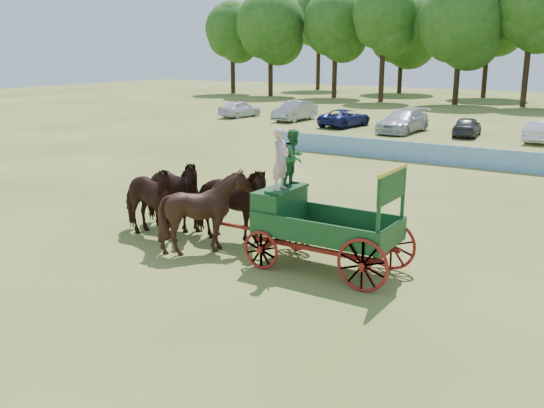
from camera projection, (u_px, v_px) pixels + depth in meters
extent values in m
plane|color=#A7984B|center=(370.00, 294.00, 14.94)|extent=(160.00, 160.00, 0.00)
imported|color=black|center=(146.00, 201.00, 19.06)|extent=(3.07, 1.75, 2.45)
imported|color=black|center=(170.00, 194.00, 19.95)|extent=(2.98, 1.49, 2.45)
imported|color=black|center=(206.00, 211.00, 17.80)|extent=(2.49, 2.29, 2.46)
imported|color=black|center=(229.00, 204.00, 18.70)|extent=(3.04, 1.67, 2.45)
cube|color=#9A240F|center=(279.00, 239.00, 17.26)|extent=(0.12, 2.00, 0.12)
cube|color=#9A240F|center=(378.00, 258.00, 15.69)|extent=(0.12, 2.00, 0.12)
cube|color=#9A240F|center=(317.00, 250.00, 15.99)|extent=(3.80, 0.10, 0.12)
cube|color=#9A240F|center=(335.00, 239.00, 16.89)|extent=(3.80, 0.10, 0.12)
cube|color=#9A240F|center=(253.00, 229.00, 17.69)|extent=(2.80, 0.09, 0.09)
cube|color=#18481E|center=(326.00, 234.00, 16.37)|extent=(3.80, 1.80, 0.10)
cube|color=#18481E|center=(311.00, 232.00, 15.58)|extent=(3.80, 0.06, 0.55)
cube|color=#18481E|center=(341.00, 216.00, 17.02)|extent=(3.80, 0.06, 0.55)
cube|color=#18481E|center=(393.00, 235.00, 15.32)|extent=(0.06, 1.80, 0.55)
cube|color=#18481E|center=(280.00, 207.00, 17.02)|extent=(0.85, 1.70, 1.05)
cube|color=#18481E|center=(287.00, 188.00, 16.75)|extent=(0.55, 1.50, 0.08)
cube|color=#18481E|center=(268.00, 212.00, 17.27)|extent=(0.10, 1.60, 0.65)
cube|color=#18481E|center=(274.00, 223.00, 17.25)|extent=(0.55, 1.60, 0.06)
cube|color=#18481E|center=(378.00, 217.00, 14.54)|extent=(0.08, 0.08, 1.80)
cube|color=#18481E|center=(403.00, 203.00, 15.85)|extent=(0.08, 0.08, 1.80)
cube|color=#18481E|center=(392.00, 186.00, 15.05)|extent=(0.07, 1.75, 0.75)
cube|color=gold|center=(393.00, 171.00, 14.95)|extent=(0.08, 1.80, 0.09)
cube|color=gold|center=(391.00, 186.00, 15.07)|extent=(0.02, 1.30, 0.12)
torus|color=#9A240F|center=(261.00, 250.00, 16.49)|extent=(1.09, 0.09, 1.09)
torus|color=#9A240F|center=(296.00, 233.00, 18.04)|extent=(1.09, 0.09, 1.09)
torus|color=#9A240F|center=(362.00, 265.00, 14.89)|extent=(1.39, 0.09, 1.39)
torus|color=#9A240F|center=(392.00, 245.00, 16.44)|extent=(1.39, 0.09, 1.39)
imported|color=#D8A5AD|center=(281.00, 159.00, 16.24)|extent=(0.40, 0.61, 1.67)
imported|color=#235F2D|center=(294.00, 157.00, 16.83)|extent=(0.59, 0.76, 1.57)
cube|color=#1F5EAB|center=(499.00, 160.00, 30.01)|extent=(26.00, 0.08, 1.05)
imported|color=silver|center=(240.00, 109.00, 53.49)|extent=(2.26, 4.49, 1.47)
imported|color=gray|center=(295.00, 111.00, 50.86)|extent=(1.78, 4.95, 1.62)
imported|color=navy|center=(345.00, 118.00, 46.99)|extent=(2.88, 5.12, 1.35)
imported|color=silver|center=(403.00, 121.00, 43.71)|extent=(2.52, 5.72, 1.63)
imported|color=#333338|center=(467.00, 126.00, 41.73)|extent=(2.10, 4.17, 1.36)
imported|color=silver|center=(542.00, 132.00, 39.04)|extent=(1.82, 4.24, 1.36)
cylinder|color=#382314|center=(233.00, 76.00, 81.73)|extent=(0.60, 0.60, 4.59)
sphere|color=#1D4913|center=(232.00, 29.00, 80.20)|extent=(7.13, 7.13, 7.13)
cylinder|color=#382314|center=(271.00, 77.00, 77.43)|extent=(0.60, 0.60, 4.83)
sphere|color=#1D4913|center=(271.00, 24.00, 75.82)|extent=(8.57, 8.57, 8.57)
cylinder|color=#382314|center=(334.00, 77.00, 74.85)|extent=(0.60, 0.60, 4.92)
sphere|color=#1D4913|center=(336.00, 22.00, 73.21)|extent=(7.86, 7.86, 7.86)
cylinder|color=#382314|center=(382.00, 78.00, 69.08)|extent=(0.60, 0.60, 5.26)
sphere|color=#1D4913|center=(384.00, 13.00, 67.33)|extent=(7.08, 7.08, 7.08)
cylinder|color=#382314|center=(456.00, 82.00, 65.21)|extent=(0.60, 0.60, 4.73)
sphere|color=#1D4913|center=(461.00, 21.00, 63.63)|extent=(8.80, 8.80, 8.80)
cylinder|color=#382314|center=(525.00, 79.00, 62.83)|extent=(0.60, 0.60, 5.61)
sphere|color=#1D4913|center=(533.00, 3.00, 60.96)|extent=(7.44, 7.44, 7.44)
cylinder|color=#382314|center=(318.00, 70.00, 89.09)|extent=(0.60, 0.60, 5.68)
sphere|color=#1D4913|center=(319.00, 16.00, 87.20)|extent=(7.91, 7.91, 7.91)
cylinder|color=#382314|center=(400.00, 76.00, 82.02)|extent=(0.60, 0.60, 4.64)
sphere|color=#1D4913|center=(402.00, 28.00, 80.47)|extent=(9.46, 9.46, 9.46)
cylinder|color=#382314|center=(485.00, 74.00, 74.78)|extent=(0.60, 0.60, 5.73)
sphere|color=#1D4913|center=(491.00, 9.00, 72.87)|extent=(9.11, 9.11, 9.11)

